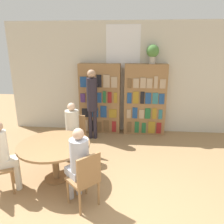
# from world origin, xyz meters

# --- Properties ---
(wall_back) EXTENTS (6.40, 0.07, 3.00)m
(wall_back) POSITION_xyz_m (0.00, 3.72, 1.51)
(wall_back) COLOR beige
(wall_back) RESTS_ON ground_plane
(bookshelf_left) EXTENTS (1.12, 0.34, 1.92)m
(bookshelf_left) POSITION_xyz_m (-0.62, 3.52, 0.96)
(bookshelf_left) COLOR olive
(bookshelf_left) RESTS_ON ground_plane
(bookshelf_right) EXTENTS (1.12, 0.34, 1.92)m
(bookshelf_right) POSITION_xyz_m (0.62, 3.52, 0.96)
(bookshelf_right) COLOR olive
(bookshelf_right) RESTS_ON ground_plane
(flower_vase) EXTENTS (0.32, 0.32, 0.48)m
(flower_vase) POSITION_xyz_m (0.76, 3.53, 2.22)
(flower_vase) COLOR #B7AD9E
(flower_vase) RESTS_ON bookshelf_right
(reading_table) EXTENTS (1.28, 1.28, 0.71)m
(reading_table) POSITION_xyz_m (-1.10, 1.13, 0.60)
(reading_table) COLOR olive
(reading_table) RESTS_ON ground_plane
(chair_left_side) EXTENTS (0.45, 0.45, 0.91)m
(chair_left_side) POSITION_xyz_m (-0.97, 2.09, 0.51)
(chair_left_side) COLOR olive
(chair_left_side) RESTS_ON ground_plane
(chair_far_side) EXTENTS (0.57, 0.57, 0.91)m
(chair_far_side) POSITION_xyz_m (-0.40, 0.45, 0.51)
(chair_far_side) COLOR olive
(chair_far_side) RESTS_ON ground_plane
(seated_reader_left) EXTENTS (0.33, 0.40, 1.25)m
(seated_reader_left) POSITION_xyz_m (-0.99, 1.92, 0.72)
(seated_reader_left) COLOR beige
(seated_reader_left) RESTS_ON ground_plane
(seated_reader_right) EXTENTS (0.43, 0.43, 1.25)m
(seated_reader_right) POSITION_xyz_m (-0.53, 0.57, 0.72)
(seated_reader_right) COLOR #B2B7C6
(seated_reader_right) RESTS_ON ground_plane
(seated_reader_back) EXTENTS (0.39, 0.35, 1.24)m
(seated_reader_back) POSITION_xyz_m (-1.80, 0.75, 0.69)
(seated_reader_back) COLOR silver
(seated_reader_back) RESTS_ON ground_plane
(librarian_standing) EXTENTS (0.27, 0.54, 1.81)m
(librarian_standing) POSITION_xyz_m (-0.74, 3.02, 1.10)
(librarian_standing) COLOR #28232D
(librarian_standing) RESTS_ON ground_plane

